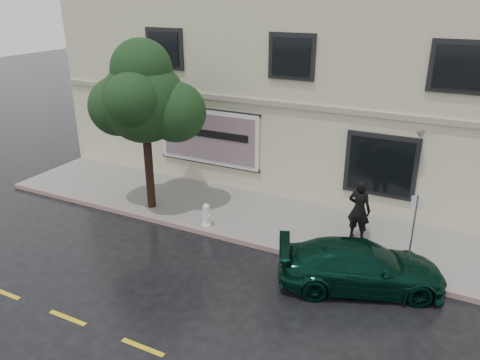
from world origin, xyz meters
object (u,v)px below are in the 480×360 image
at_px(street_tree, 144,102).
at_px(pedestrian, 359,210).
at_px(car, 361,266).
at_px(fire_hydrant, 206,215).

bearing_deg(street_tree, pedestrian, 7.68).
bearing_deg(street_tree, car, -9.96).
height_order(pedestrian, fire_hydrant, pedestrian).
relative_size(pedestrian, fire_hydrant, 2.49).
distance_m(car, fire_hydrant, 5.23).
bearing_deg(street_tree, fire_hydrant, -9.23).
distance_m(pedestrian, street_tree, 7.57).
bearing_deg(fire_hydrant, car, 2.60).
distance_m(street_tree, fire_hydrant, 4.17).
height_order(pedestrian, street_tree, street_tree).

